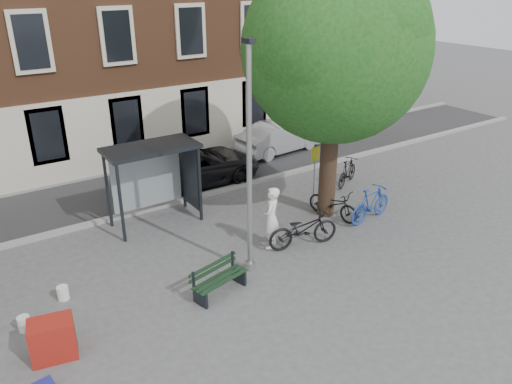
{
  "coord_description": "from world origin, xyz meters",
  "views": [
    {
      "loc": [
        -6.28,
        -9.79,
        7.48
      ],
      "look_at": [
        1.29,
        1.65,
        1.4
      ],
      "focal_mm": 35.0,
      "sensor_mm": 36.0,
      "label": 1
    }
  ],
  "objects": [
    {
      "name": "notice_sign",
      "position": [
        4.07,
        2.24,
        1.59
      ],
      "size": [
        0.37,
        0.11,
        2.14
      ],
      "rotation": [
        0.0,
        0.0,
        0.21
      ],
      "color": "#9EA0A3",
      "rests_on": "ground"
    },
    {
      "name": "tree_right",
      "position": [
        4.01,
        1.38,
        5.62
      ],
      "size": [
        5.76,
        5.6,
        8.2
      ],
      "color": "black",
      "rests_on": "ground"
    },
    {
      "name": "road",
      "position": [
        0.0,
        7.0,
        0.01
      ],
      "size": [
        40.0,
        4.0,
        0.01
      ],
      "primitive_type": "cube",
      "color": "#28282B",
      "rests_on": "ground"
    },
    {
      "name": "lamppost",
      "position": [
        0.0,
        0.0,
        2.78
      ],
      "size": [
        0.28,
        0.35,
        6.11
      ],
      "color": "#9EA0A3",
      "rests_on": "ground"
    },
    {
      "name": "ground",
      "position": [
        0.0,
        0.0,
        0.0
      ],
      "size": [
        90.0,
        90.0,
        0.0
      ],
      "primitive_type": "plane",
      "color": "#4C4C4F",
      "rests_on": "ground"
    },
    {
      "name": "bucket_b",
      "position": [
        -5.63,
        0.71,
        0.18
      ],
      "size": [
        0.34,
        0.34,
        0.36
      ],
      "primitive_type": "cylinder",
      "rotation": [
        0.0,
        0.0,
        -0.25
      ],
      "color": "silver",
      "rests_on": "ground"
    },
    {
      "name": "red_stand",
      "position": [
        -5.26,
        -0.55,
        0.45
      ],
      "size": [
        1.0,
        0.77,
        0.9
      ],
      "primitive_type": "cube",
      "rotation": [
        0.0,
        0.0,
        -0.2
      ],
      "color": "maroon",
      "rests_on": "ground"
    },
    {
      "name": "bench",
      "position": [
        -1.23,
        -0.46,
        0.37
      ],
      "size": [
        1.62,
        0.84,
        0.8
      ],
      "rotation": [
        0.0,
        0.0,
        0.23
      ],
      "color": "#1E2328",
      "rests_on": "ground"
    },
    {
      "name": "bucket_c",
      "position": [
        -4.6,
        1.43,
        0.18
      ],
      "size": [
        0.36,
        0.36,
        0.36
      ],
      "primitive_type": "cylinder",
      "rotation": [
        0.0,
        0.0,
        -0.36
      ],
      "color": "white",
      "rests_on": "ground"
    },
    {
      "name": "curb_near",
      "position": [
        0.0,
        5.0,
        0.06
      ],
      "size": [
        40.0,
        0.25,
        0.12
      ],
      "primitive_type": "cube",
      "color": "gray",
      "rests_on": "ground"
    },
    {
      "name": "bike_b",
      "position": [
        4.9,
        0.34,
        0.58
      ],
      "size": [
        1.98,
        0.8,
        1.16
      ],
      "primitive_type": "imported",
      "rotation": [
        0.0,
        0.0,
        1.71
      ],
      "color": "#1B3E96",
      "rests_on": "ground"
    },
    {
      "name": "curb_far",
      "position": [
        0.0,
        9.0,
        0.06
      ],
      "size": [
        40.0,
        0.25,
        0.12
      ],
      "primitive_type": "cube",
      "color": "gray",
      "rests_on": "ground"
    },
    {
      "name": "car_dark",
      "position": [
        1.52,
        6.26,
        0.71
      ],
      "size": [
        5.24,
        2.61,
        1.43
      ],
      "primitive_type": "imported",
      "rotation": [
        0.0,
        0.0,
        1.52
      ],
      "color": "black",
      "rests_on": "ground"
    },
    {
      "name": "bike_d",
      "position": [
        6.34,
        2.98,
        0.51
      ],
      "size": [
        1.74,
        1.19,
        1.03
      ],
      "primitive_type": "imported",
      "rotation": [
        0.0,
        0.0,
        2.03
      ],
      "color": "black",
      "rests_on": "ground"
    },
    {
      "name": "painter",
      "position": [
        1.2,
        0.7,
        0.95
      ],
      "size": [
        0.82,
        0.79,
        1.9
      ],
      "primitive_type": "imported",
      "rotation": [
        0.0,
        0.0,
        3.84
      ],
      "color": "white",
      "rests_on": "ground"
    },
    {
      "name": "car_silver",
      "position": [
        6.45,
        7.46,
        0.69
      ],
      "size": [
        4.34,
        1.89,
        1.39
      ],
      "primitive_type": "imported",
      "rotation": [
        0.0,
        0.0,
        1.67
      ],
      "color": "#989B9F",
      "rests_on": "ground"
    },
    {
      "name": "bike_a",
      "position": [
        2.0,
        0.21,
        0.57
      ],
      "size": [
        2.29,
        1.2,
        1.14
      ],
      "primitive_type": "imported",
      "rotation": [
        0.0,
        0.0,
        1.36
      ],
      "color": "black",
      "rests_on": "ground"
    },
    {
      "name": "bus_shelter",
      "position": [
        -0.61,
        4.11,
        1.92
      ],
      "size": [
        2.85,
        1.45,
        2.62
      ],
      "color": "#1E2328",
      "rests_on": "ground"
    },
    {
      "name": "bike_c",
      "position": [
        4.01,
        1.16,
        0.5
      ],
      "size": [
        1.08,
        1.99,
        0.99
      ],
      "primitive_type": "imported",
      "rotation": [
        0.0,
        0.0,
        0.23
      ],
      "color": "black",
      "rests_on": "ground"
    }
  ]
}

